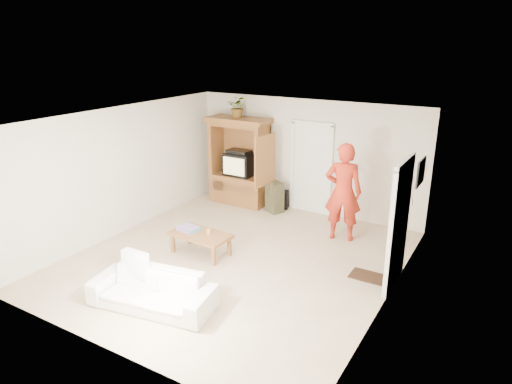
% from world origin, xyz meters
% --- Properties ---
extents(floor, '(6.00, 6.00, 0.00)m').
position_xyz_m(floor, '(0.00, 0.00, 0.00)').
color(floor, tan).
rests_on(floor, ground).
extents(ceiling, '(6.00, 6.00, 0.00)m').
position_xyz_m(ceiling, '(0.00, 0.00, 2.60)').
color(ceiling, white).
rests_on(ceiling, floor).
extents(wall_back, '(5.50, 0.00, 5.50)m').
position_xyz_m(wall_back, '(0.00, 3.00, 1.30)').
color(wall_back, silver).
rests_on(wall_back, floor).
extents(wall_front, '(5.50, 0.00, 5.50)m').
position_xyz_m(wall_front, '(0.00, -3.00, 1.30)').
color(wall_front, silver).
rests_on(wall_front, floor).
extents(wall_left, '(0.00, 6.00, 6.00)m').
position_xyz_m(wall_left, '(-2.75, 0.00, 1.30)').
color(wall_left, silver).
rests_on(wall_left, floor).
extents(wall_right, '(0.00, 6.00, 6.00)m').
position_xyz_m(wall_right, '(2.75, 0.00, 1.30)').
color(wall_right, silver).
rests_on(wall_right, floor).
extents(armoire, '(1.82, 1.14, 2.10)m').
position_xyz_m(armoire, '(-1.58, 2.66, 0.91)').
color(armoire, brown).
rests_on(armoire, floor).
extents(door_back, '(0.85, 0.05, 2.04)m').
position_xyz_m(door_back, '(0.15, 2.97, 1.02)').
color(door_back, white).
rests_on(door_back, floor).
extents(doorway_right, '(0.05, 0.90, 2.04)m').
position_xyz_m(doorway_right, '(2.73, 0.60, 1.02)').
color(doorway_right, black).
rests_on(doorway_right, floor).
extents(framed_picture, '(0.03, 0.60, 0.48)m').
position_xyz_m(framed_picture, '(2.73, 1.90, 1.60)').
color(framed_picture, black).
rests_on(framed_picture, wall_right).
extents(doormat, '(0.60, 0.40, 0.02)m').
position_xyz_m(doormat, '(2.30, 0.60, 0.01)').
color(doormat, '#382316').
rests_on(doormat, floor).
extents(plant, '(0.53, 0.49, 0.50)m').
position_xyz_m(plant, '(-1.60, 2.63, 2.35)').
color(plant, '#4C7238').
rests_on(plant, armoire).
extents(man, '(0.82, 0.64, 1.99)m').
position_xyz_m(man, '(1.32, 1.87, 0.99)').
color(man, red).
rests_on(man, floor).
extents(sofa, '(1.99, 1.05, 0.55)m').
position_xyz_m(sofa, '(-0.23, -1.94, 0.28)').
color(sofa, white).
rests_on(sofa, floor).
extents(coffee_table, '(1.15, 0.66, 0.42)m').
position_xyz_m(coffee_table, '(-0.69, -0.13, 0.36)').
color(coffee_table, brown).
rests_on(coffee_table, floor).
extents(towel, '(0.41, 0.32, 0.08)m').
position_xyz_m(towel, '(-0.97, -0.13, 0.46)').
color(towel, '#D24688').
rests_on(towel, coffee_table).
extents(candle, '(0.08, 0.08, 0.10)m').
position_xyz_m(candle, '(-0.53, -0.08, 0.47)').
color(candle, tan).
rests_on(candle, coffee_table).
extents(backpack_black, '(0.39, 0.29, 0.44)m').
position_xyz_m(backpack_black, '(-0.52, 2.78, 0.22)').
color(backpack_black, black).
rests_on(backpack_black, floor).
extents(backpack_olive, '(0.46, 0.41, 0.72)m').
position_xyz_m(backpack_olive, '(-0.55, 2.52, 0.36)').
color(backpack_olive, '#47442B').
rests_on(backpack_olive, floor).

